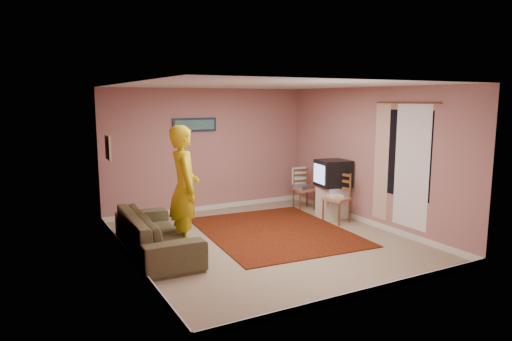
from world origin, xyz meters
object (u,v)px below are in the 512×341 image
crt_tv (333,173)px  chair_a (304,185)px  tv_cabinet (332,202)px  sofa (156,233)px  person (184,188)px  chair_b (337,193)px

crt_tv → chair_a: (-0.09, 0.88, -0.38)m
tv_cabinet → sofa: bearing=-173.3°
tv_cabinet → crt_tv: (-0.01, 0.00, 0.59)m
chair_a → person: 3.50m
crt_tv → chair_a: 0.97m
chair_b → person: person is taller
tv_cabinet → chair_a: 0.92m
tv_cabinet → crt_tv: 0.59m
crt_tv → chair_a: crt_tv is taller
tv_cabinet → person: 3.39m
chair_b → tv_cabinet: bearing=136.7°
tv_cabinet → crt_tv: crt_tv is taller
chair_a → crt_tv: bearing=-78.1°
tv_cabinet → chair_b: bearing=-115.2°
person → chair_b: bearing=-78.1°
sofa → crt_tv: bearing=-81.3°
tv_cabinet → chair_b: (-0.15, -0.33, 0.26)m
tv_cabinet → chair_a: size_ratio=1.36×
sofa → chair_b: bearing=-86.2°
chair_b → sofa: bearing=-106.1°
chair_a → person: size_ratio=0.24×
chair_b → sofa: chair_b is taller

